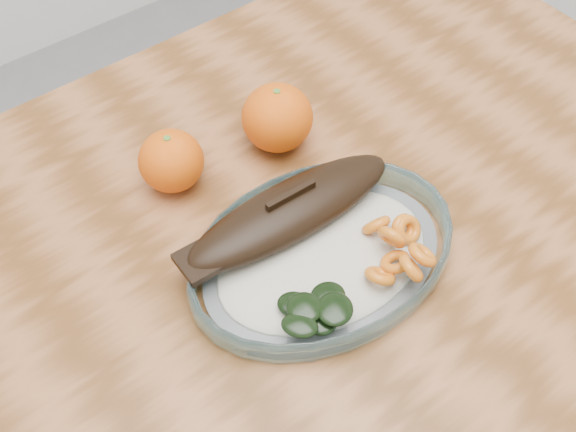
{
  "coord_description": "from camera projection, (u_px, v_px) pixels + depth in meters",
  "views": [
    {
      "loc": [
        -0.26,
        -0.36,
        1.38
      ],
      "look_at": [
        0.04,
        0.03,
        0.77
      ],
      "focal_mm": 45.0,
      "sensor_mm": 36.0,
      "label": 1
    }
  ],
  "objects": [
    {
      "name": "orange_right",
      "position": [
        277.0,
        118.0,
        0.85
      ],
      "size": [
        0.08,
        0.08,
        0.08
      ],
      "primitive_type": "sphere",
      "color": "#DF4C04",
      "rests_on": "dining_table"
    },
    {
      "name": "orange_left",
      "position": [
        171.0,
        161.0,
        0.81
      ],
      "size": [
        0.07,
        0.07,
        0.07
      ],
      "primitive_type": "sphere",
      "color": "#DF4C04",
      "rests_on": "dining_table"
    },
    {
      "name": "dining_table",
      "position": [
        276.0,
        314.0,
        0.84
      ],
      "size": [
        1.2,
        0.8,
        0.75
      ],
      "color": "#5C3415",
      "rests_on": "ground"
    },
    {
      "name": "plated_meal",
      "position": [
        321.0,
        250.0,
        0.75
      ],
      "size": [
        0.58,
        0.58,
        0.08
      ],
      "rotation": [
        0.0,
        0.0,
        -0.09
      ],
      "color": "white",
      "rests_on": "dining_table"
    }
  ]
}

